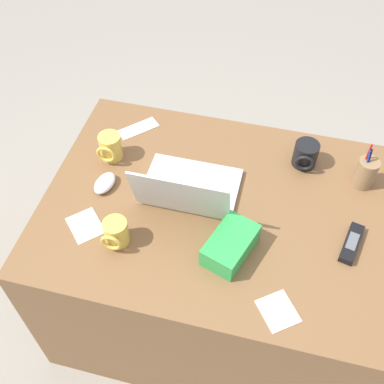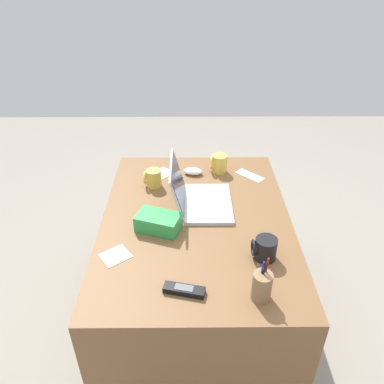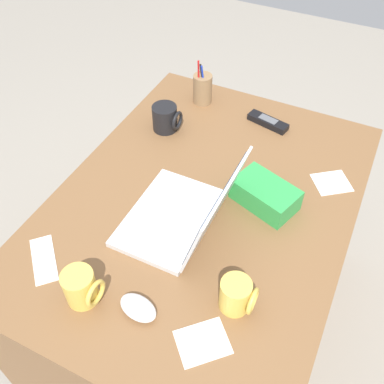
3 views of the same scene
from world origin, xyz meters
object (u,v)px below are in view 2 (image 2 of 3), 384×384
Objects in this scene: computer_mouse at (193,171)px; coffee_mug_white at (265,249)px; coffee_mug_tall at (153,178)px; snack_bag at (158,222)px; coffee_mug_spare at (219,163)px; cordless_phone at (184,290)px; laptop at (198,197)px; pen_holder at (262,286)px.

coffee_mug_white is at bearing -147.28° from computer_mouse.
snack_bag is (-0.36, -0.05, -0.01)m from coffee_mug_tall.
computer_mouse is 0.51m from snack_bag.
coffee_mug_spare reaches higher than computer_mouse.
coffee_mug_spare reaches higher than cordless_phone.
laptop is 0.62m from pen_holder.
cordless_phone is at bearing 84.66° from pen_holder.
cordless_phone is 0.89× the size of pen_holder.
coffee_mug_white is 1.06× the size of coffee_mug_tall.
computer_mouse is at bearing 22.82° from coffee_mug_white.
laptop is 3.29× the size of coffee_mug_white.
laptop is 0.29m from coffee_mug_tall.
snack_bag is at bearing 135.39° from laptop.
pen_holder reaches higher than coffee_mug_spare.
coffee_mug_spare reaches higher than coffee_mug_tall.
laptop is at bearing -44.61° from snack_bag.
cordless_phone is 0.28m from pen_holder.
coffee_mug_tall is 0.36m from snack_bag.
coffee_mug_spare is 0.56× the size of pen_holder.
snack_bag is (-0.48, 0.16, 0.02)m from computer_mouse.
laptop is 3.18× the size of computer_mouse.
coffee_mug_tall is 0.59× the size of cordless_phone.
pen_holder is 0.56m from snack_bag.
computer_mouse is 0.91m from pen_holder.
computer_mouse is 0.73m from coffee_mug_white.
coffee_mug_white is at bearing -60.36° from cordless_phone.
computer_mouse reaches higher than cordless_phone.
cordless_phone is at bearing 168.21° from coffee_mug_spare.
coffee_mug_white is 0.38m from cordless_phone.
pen_holder reaches higher than snack_bag.
coffee_mug_white is at bearing -12.59° from pen_holder.
coffee_mug_white is (-0.67, -0.28, 0.03)m from computer_mouse.
pen_holder is at bearing -95.34° from cordless_phone.
pen_holder is (-0.76, -0.45, 0.01)m from coffee_mug_tall.
coffee_mug_white reaches higher than cordless_phone.
coffee_mug_tall reaches higher than cordless_phone.
coffee_mug_tall is at bearing 30.42° from pen_holder.
computer_mouse is 0.25m from coffee_mug_tall.
coffee_mug_tall is at bearing 53.01° from laptop.
pen_holder is (-0.03, -0.28, 0.05)m from cordless_phone.
coffee_mug_white is (-0.37, -0.26, 0.00)m from laptop.
pen_holder is at bearing 167.41° from coffee_mug_white.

